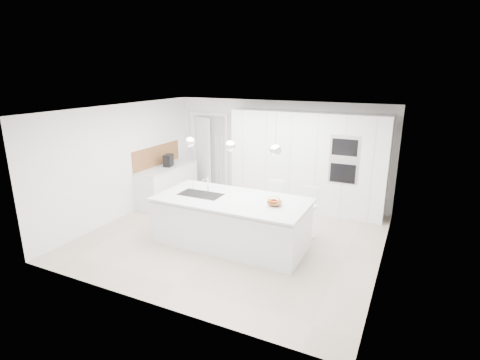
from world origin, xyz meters
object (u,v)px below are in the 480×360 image
at_px(espresso_machine, 168,160).
at_px(bar_stool_left, 274,207).
at_px(bar_stool_right, 308,213).
at_px(island_base, 231,223).
at_px(fruit_bowl, 274,204).

xyz_separation_m(espresso_machine, bar_stool_left, (3.03, -0.60, -0.53)).
bearing_deg(bar_stool_right, bar_stool_left, 174.43).
bearing_deg(island_base, espresso_machine, 148.54).
height_order(fruit_bowl, bar_stool_right, bar_stool_right).
xyz_separation_m(island_base, bar_stool_left, (0.50, 0.95, 0.09)).
distance_m(island_base, bar_stool_right, 1.53).
distance_m(island_base, bar_stool_left, 1.08).
distance_m(espresso_machine, bar_stool_left, 3.13).
bearing_deg(island_base, fruit_bowl, 3.16).
bearing_deg(bar_stool_left, island_base, -121.74).
bearing_deg(fruit_bowl, bar_stool_left, 110.96).
distance_m(bar_stool_left, bar_stool_right, 0.72).
height_order(island_base, espresso_machine, espresso_machine).
xyz_separation_m(fruit_bowl, espresso_machine, (-3.37, 1.50, 0.12)).
distance_m(island_base, fruit_bowl, 0.98).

